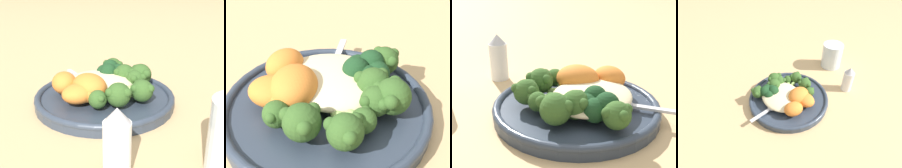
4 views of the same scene
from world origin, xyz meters
TOP-DOWN VIEW (x-y plane):
  - ground_plane at (0.00, 0.00)m, footprint 4.00×4.00m
  - plate at (-0.02, 0.02)m, footprint 0.25×0.25m
  - quinoa_mound at (-0.01, 0.04)m, footprint 0.14×0.12m
  - broccoli_stalk_0 at (-0.05, -0.02)m, footprint 0.06×0.10m
  - broccoli_stalk_1 at (-0.02, -0.04)m, footprint 0.04×0.11m
  - broccoli_stalk_2 at (0.02, -0.03)m, footprint 0.08×0.11m
  - broccoli_stalk_3 at (0.02, -0.00)m, footprint 0.09×0.08m
  - broccoli_stalk_4 at (0.04, 0.01)m, footprint 0.09×0.05m
  - broccoli_stalk_5 at (0.05, 0.02)m, footprint 0.11×0.05m
  - broccoli_stalk_6 at (0.03, 0.04)m, footprint 0.08×0.04m
  - broccoli_stalk_7 at (0.03, 0.08)m, footprint 0.09×0.09m
  - sweet_potato_chunk_0 at (-0.05, 0.01)m, footprint 0.07×0.08m
  - sweet_potato_chunk_1 at (-0.07, 0.00)m, footprint 0.06×0.05m
  - sweet_potato_chunk_2 at (-0.06, 0.00)m, footprint 0.05×0.06m
  - sweet_potato_chunk_3 at (-0.08, 0.05)m, footprint 0.06×0.07m
  - kale_tuft at (0.02, 0.06)m, footprint 0.06×0.06m
  - spoon at (-0.03, 0.09)m, footprint 0.03×0.11m
  - salt_shaker at (-0.09, -0.17)m, footprint 0.03×0.03m

SIDE VIEW (x-z plane):
  - ground_plane at x=0.00m, z-range 0.00..0.00m
  - plate at x=-0.02m, z-range 0.00..0.02m
  - spoon at x=-0.03m, z-range 0.02..0.03m
  - broccoli_stalk_3 at x=0.02m, z-range 0.02..0.05m
  - broccoli_stalk_0 at x=-0.05m, z-range 0.02..0.05m
  - quinoa_mound at x=-0.01m, z-range 0.02..0.05m
  - sweet_potato_chunk_2 at x=-0.06m, z-range 0.02..0.05m
  - broccoli_stalk_4 at x=0.04m, z-range 0.02..0.06m
  - broccoli_stalk_7 at x=0.03m, z-range 0.02..0.06m
  - sweet_potato_chunk_1 at x=-0.07m, z-range 0.02..0.05m
  - broccoli_stalk_2 at x=0.02m, z-range 0.02..0.06m
  - broccoli_stalk_6 at x=0.03m, z-range 0.02..0.06m
  - broccoli_stalk_1 at x=-0.02m, z-range 0.02..0.06m
  - broccoli_stalk_5 at x=0.05m, z-range 0.02..0.06m
  - sweet_potato_chunk_3 at x=-0.08m, z-range 0.02..0.06m
  - kale_tuft at x=0.02m, z-range 0.02..0.06m
  - salt_shaker at x=-0.09m, z-range 0.00..0.09m
  - sweet_potato_chunk_0 at x=-0.05m, z-range 0.02..0.07m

